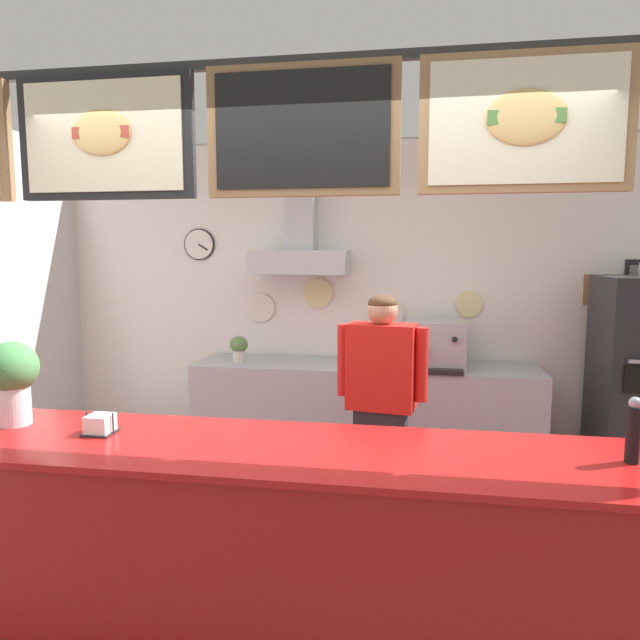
# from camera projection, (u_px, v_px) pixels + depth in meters

# --- Properties ---
(ground_plane) EXTENTS (6.64, 6.64, 0.00)m
(ground_plane) POSITION_uv_depth(u_px,v_px,m) (312.00, 616.00, 2.94)
(ground_plane) COLOR #514C47
(back_wall_assembly) EXTENTS (5.53, 2.73, 2.84)m
(back_wall_assembly) POSITION_uv_depth(u_px,v_px,m) (354.00, 293.00, 4.92)
(back_wall_assembly) COLOR #9E9E99
(back_wall_assembly) RESTS_ON ground_plane
(service_counter) EXTENTS (4.79, 0.73, 1.04)m
(service_counter) POSITION_uv_depth(u_px,v_px,m) (296.00, 562.00, 2.50)
(service_counter) COLOR maroon
(service_counter) RESTS_ON ground_plane
(back_prep_counter) EXTENTS (2.87, 0.62, 0.93)m
(back_prep_counter) POSITION_uv_depth(u_px,v_px,m) (364.00, 419.00, 4.82)
(back_prep_counter) COLOR #A3A5AD
(back_prep_counter) RESTS_ON ground_plane
(shop_worker) EXTENTS (0.57, 0.28, 1.61)m
(shop_worker) POSITION_uv_depth(u_px,v_px,m) (381.00, 412.00, 3.61)
(shop_worker) COLOR #232328
(shop_worker) RESTS_ON ground_plane
(espresso_machine) EXTENTS (0.47, 0.53, 0.39)m
(espresso_machine) POSITION_uv_depth(u_px,v_px,m) (435.00, 345.00, 4.62)
(espresso_machine) COLOR #A3A5AD
(espresso_machine) RESTS_ON back_prep_counter
(potted_thyme) EXTENTS (0.15, 0.15, 0.19)m
(potted_thyme) POSITION_uv_depth(u_px,v_px,m) (378.00, 352.00, 4.77)
(potted_thyme) COLOR #4C4C51
(potted_thyme) RESTS_ON back_prep_counter
(potted_sage) EXTENTS (0.16, 0.16, 0.22)m
(potted_sage) POSITION_uv_depth(u_px,v_px,m) (239.00, 347.00, 4.90)
(potted_sage) COLOR beige
(potted_sage) RESTS_ON back_prep_counter
(basil_vase) EXTENTS (0.25, 0.25, 0.41)m
(basil_vase) POSITION_uv_depth(u_px,v_px,m) (12.00, 379.00, 2.73)
(basil_vase) COLOR silver
(basil_vase) RESTS_ON service_counter
(pepper_grinder) EXTENTS (0.05, 0.05, 0.27)m
(pepper_grinder) POSITION_uv_depth(u_px,v_px,m) (633.00, 431.00, 2.24)
(pepper_grinder) COLOR black
(pepper_grinder) RESTS_ON service_counter
(napkin_holder) EXTENTS (0.14, 0.13, 0.10)m
(napkin_holder) POSITION_uv_depth(u_px,v_px,m) (100.00, 425.00, 2.61)
(napkin_holder) COLOR #262628
(napkin_holder) RESTS_ON service_counter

